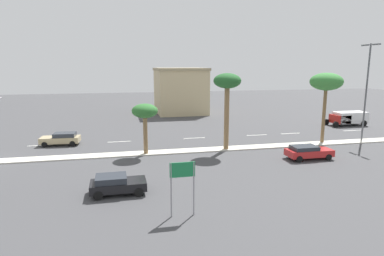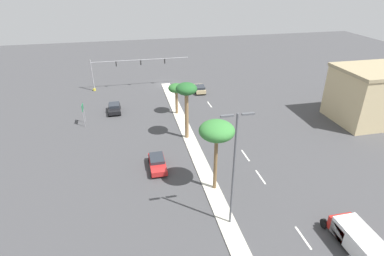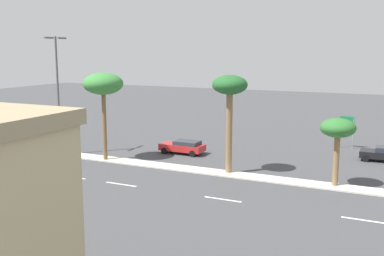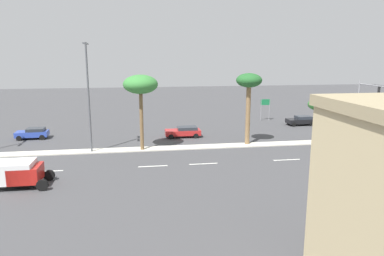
{
  "view_description": "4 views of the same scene",
  "coord_description": "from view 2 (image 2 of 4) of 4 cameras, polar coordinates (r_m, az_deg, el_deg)",
  "views": [
    {
      "loc": [
        34.12,
        13.24,
        9.24
      ],
      "look_at": [
        -0.73,
        20.91,
        2.42
      ],
      "focal_mm": 30.99,
      "sensor_mm": 36.0,
      "label": 1
    },
    {
      "loc": [
        8.22,
        63.65,
        21.96
      ],
      "look_at": [
        0.35,
        28.1,
        3.38
      ],
      "focal_mm": 29.06,
      "sensor_mm": 36.0,
      "label": 2
    },
    {
      "loc": [
        -35.26,
        11.16,
        10.46
      ],
      "look_at": [
        2.06,
        28.79,
        3.36
      ],
      "focal_mm": 42.88,
      "sensor_mm": 36.0,
      "label": 3
    },
    {
      "loc": [
        -38.82,
        37.29,
        10.37
      ],
      "look_at": [
        -2.16,
        31.49,
        2.75
      ],
      "focal_mm": 33.22,
      "sensor_mm": 36.0,
      "label": 4
    }
  ],
  "objects": [
    {
      "name": "sedan_tan_near",
      "position": [
        62.65,
        1.41,
        7.25
      ],
      "size": [
        2.3,
        4.48,
        1.45
      ],
      "color": "tan",
      "rests_on": "ground"
    },
    {
      "name": "lane_stripe_center",
      "position": [
        48.9,
        6.16,
        0.18
      ],
      "size": [
        0.2,
        2.8,
        0.01
      ],
      "primitive_type": "cube",
      "color": "silver",
      "rests_on": "ground"
    },
    {
      "name": "sedan_red_trailing",
      "position": [
        38.72,
        -6.38,
        -6.39
      ],
      "size": [
        2.04,
        4.51,
        1.36
      ],
      "color": "red",
      "rests_on": "ground"
    },
    {
      "name": "directional_road_sign",
      "position": [
        51.21,
        -19.37,
        3.11
      ],
      "size": [
        0.1,
        1.57,
        3.45
      ],
      "color": "gray",
      "rests_on": "ground"
    },
    {
      "name": "lane_stripe_far",
      "position": [
        41.93,
        9.78,
        -4.99
      ],
      "size": [
        0.2,
        2.8,
        0.01
      ],
      "primitive_type": "cube",
      "color": "silver",
      "rests_on": "ground"
    },
    {
      "name": "commercial_building",
      "position": [
        56.85,
        30.07,
        5.26
      ],
      "size": [
        11.04,
        9.39,
        8.66
      ],
      "color": "#C6B284",
      "rests_on": "ground"
    },
    {
      "name": "lane_stripe_near",
      "position": [
        57.07,
        3.23,
        4.36
      ],
      "size": [
        0.2,
        2.8,
        0.01
      ],
      "primitive_type": "cube",
      "color": "silver",
      "rests_on": "ground"
    },
    {
      "name": "traffic_signal_gantry",
      "position": [
        65.19,
        -12.98,
        10.57
      ],
      "size": [
        19.75,
        0.53,
        6.32
      ],
      "color": "gray",
      "rests_on": "ground"
    },
    {
      "name": "ground_plane",
      "position": [
        40.46,
        1.28,
        -5.85
      ],
      "size": [
        160.0,
        160.0,
        0.0
      ],
      "primitive_type": "plane",
      "color": "#424244"
    },
    {
      "name": "street_lamp_far",
      "position": [
        27.59,
        7.72,
        -6.64
      ],
      "size": [
        2.9,
        0.24,
        11.57
      ],
      "color": "#515459",
      "rests_on": "median_curb"
    },
    {
      "name": "sedan_black_center",
      "position": [
        55.15,
        -14.06,
        3.56
      ],
      "size": [
        2.11,
        4.0,
        1.39
      ],
      "color": "black",
      "rests_on": "ground"
    },
    {
      "name": "lane_stripe_outboard",
      "position": [
        31.95,
        19.73,
        -18.41
      ],
      "size": [
        0.2,
        2.8,
        0.01
      ],
      "primitive_type": "cube",
      "color": "silver",
      "rests_on": "ground"
    },
    {
      "name": "palm_tree_front",
      "position": [
        31.82,
        4.57,
        -0.72
      ],
      "size": [
        3.73,
        3.73,
        8.23
      ],
      "color": "brown",
      "rests_on": "median_curb"
    },
    {
      "name": "palm_tree_leading",
      "position": [
        51.64,
        -2.89,
        7.15
      ],
      "size": [
        2.67,
        2.67,
        5.22
      ],
      "color": "olive",
      "rests_on": "median_curb"
    },
    {
      "name": "lane_stripe_left",
      "position": [
        38.22,
        12.47,
        -8.77
      ],
      "size": [
        0.2,
        2.8,
        0.01
      ],
      "primitive_type": "cube",
      "color": "silver",
      "rests_on": "ground"
    },
    {
      "name": "palm_tree_outboard",
      "position": [
        42.61,
        -1.02,
        6.59
      ],
      "size": [
        2.95,
        2.95,
        8.26
      ],
      "color": "olive",
      "rests_on": "median_curb"
    },
    {
      "name": "lane_stripe_right",
      "position": [
        65.2,
        1.12,
        7.34
      ],
      "size": [
        0.2,
        2.8,
        0.01
      ],
      "primitive_type": "cube",
      "color": "silver",
      "rests_on": "ground"
    },
    {
      "name": "box_truck",
      "position": [
        31.99,
        27.91,
        -17.34
      ],
      "size": [
        2.61,
        6.15,
        2.11
      ],
      "color": "#B21E19",
      "rests_on": "ground"
    },
    {
      "name": "median_curb",
      "position": [
        33.66,
        4.9,
        -13.68
      ],
      "size": [
        1.8,
        78.88,
        0.12
      ],
      "primitive_type": "cube",
      "color": "beige",
      "rests_on": "ground"
    }
  ]
}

